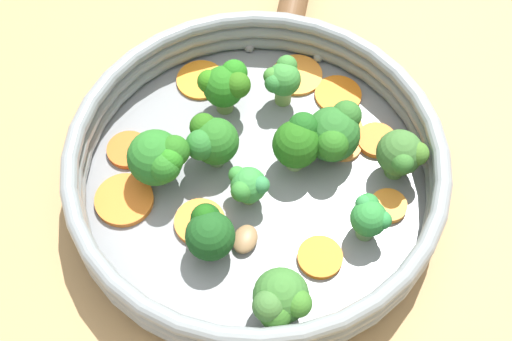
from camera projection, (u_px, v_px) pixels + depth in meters
ground_plane at (256, 187)px, 0.59m from camera, size 4.00×4.00×0.00m
skillet at (256, 184)px, 0.58m from camera, size 0.29×0.29×0.01m
skillet_rim_wall at (256, 167)px, 0.56m from camera, size 0.30×0.30×0.04m
skillet_rivet_left at (318, 57)px, 0.64m from camera, size 0.01×0.01×0.01m
skillet_rivet_right at (249, 47)px, 0.64m from camera, size 0.01×0.01×0.01m
carrot_slice_0 at (200, 222)px, 0.55m from camera, size 0.04×0.04×0.00m
carrot_slice_1 at (377, 140)px, 0.59m from camera, size 0.05×0.05×0.01m
carrot_slice_2 at (317, 259)px, 0.54m from camera, size 0.04×0.04×0.00m
carrot_slice_3 at (124, 200)px, 0.56m from camera, size 0.06×0.06×0.01m
carrot_slice_4 at (388, 206)px, 0.56m from camera, size 0.04×0.04×0.01m
carrot_slice_5 at (338, 95)px, 0.62m from camera, size 0.06×0.06×0.00m
carrot_slice_6 at (297, 75)px, 0.63m from camera, size 0.06×0.06×0.00m
carrot_slice_7 at (201, 80)px, 0.63m from camera, size 0.05×0.05×0.00m
carrot_slice_8 at (340, 129)px, 0.60m from camera, size 0.05×0.05×0.00m
carrot_slice_9 at (128, 150)px, 0.59m from camera, size 0.05×0.05×0.01m
carrot_slice_10 at (344, 146)px, 0.59m from camera, size 0.04×0.04×0.00m
broccoli_floret_0 at (209, 231)px, 0.53m from camera, size 0.04×0.04×0.04m
broccoli_floret_1 at (298, 140)px, 0.56m from camera, size 0.04×0.04×0.05m
broccoli_floret_2 at (211, 141)px, 0.56m from camera, size 0.04×0.04×0.05m
broccoli_floret_3 at (401, 154)px, 0.56m from camera, size 0.04×0.04×0.05m
broccoli_floret_4 at (280, 300)px, 0.49m from camera, size 0.04×0.04×0.05m
broccoli_floret_5 at (160, 158)px, 0.55m from camera, size 0.05×0.05×0.05m
broccoli_floret_6 at (226, 85)px, 0.59m from camera, size 0.04×0.04×0.05m
broccoli_floret_7 at (248, 186)px, 0.55m from camera, size 0.03×0.03×0.04m
broccoli_floret_8 at (282, 79)px, 0.60m from camera, size 0.03×0.03×0.04m
broccoli_floret_9 at (369, 216)px, 0.53m from camera, size 0.03×0.03×0.04m
broccoli_floret_10 at (334, 134)px, 0.57m from camera, size 0.05×0.05×0.05m
mushroom_piece_0 at (245, 239)px, 0.54m from camera, size 0.03×0.03×0.01m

